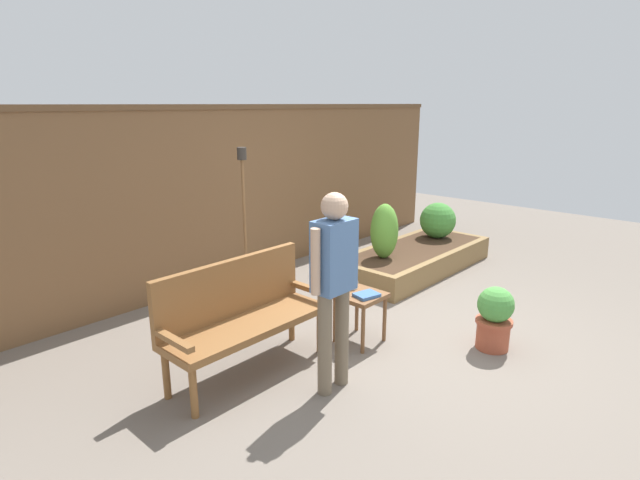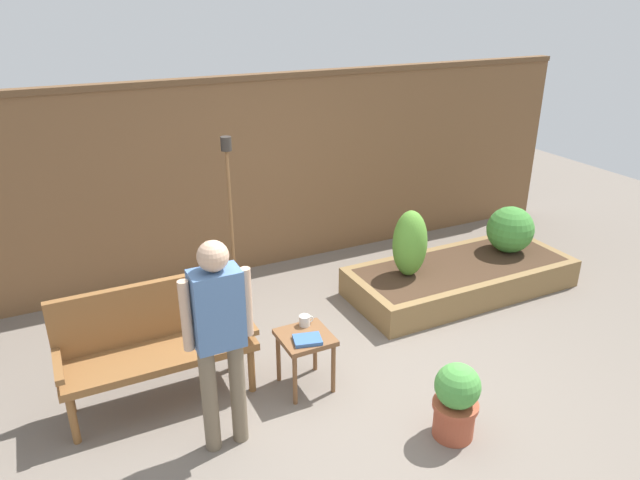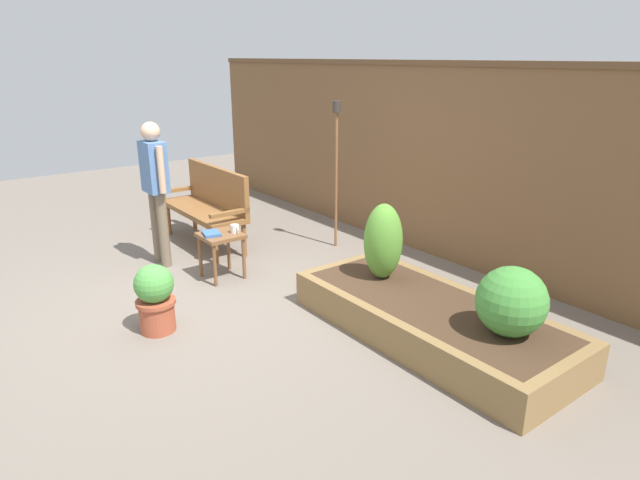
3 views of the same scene
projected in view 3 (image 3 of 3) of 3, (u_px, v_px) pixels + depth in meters
The scene contains 12 objects.
ground_plane at pixel (214, 296), 5.26m from camera, with size 14.00×14.00×0.00m, color #70665B.
fence_back at pixel (409, 155), 6.39m from camera, with size 8.40×0.14×2.16m.
garden_bench at pixel (209, 200), 6.57m from camera, with size 1.44×0.48×0.94m.
side_table at pixel (221, 241), 5.58m from camera, with size 0.40×0.40×0.48m.
cup_on_table at pixel (235, 229), 5.57m from camera, with size 0.12×0.09×0.09m.
book_on_table at pixel (212, 233), 5.51m from camera, with size 0.21×0.16×0.03m, color #38609E.
potted_boxwood at pixel (155, 297), 4.50m from camera, with size 0.33×0.33×0.59m.
raised_planter_bed at pixel (430, 320), 4.46m from camera, with size 2.40×1.00×0.30m.
shrub_near_bench at pixel (383, 241), 4.82m from camera, with size 0.34×0.34×0.69m.
shrub_far_corner at pixel (511, 301), 3.85m from camera, with size 0.51×0.51×0.51m.
tiki_torch at pixel (337, 149), 6.27m from camera, with size 0.10×0.10×1.72m.
person_by_bench at pixel (155, 181), 5.79m from camera, with size 0.47×0.20×1.56m.
Camera 3 is at (4.44, -2.09, 2.21)m, focal length 30.55 mm.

